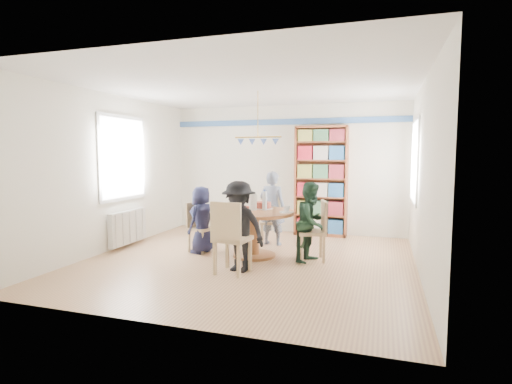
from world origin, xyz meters
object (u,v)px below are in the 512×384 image
at_px(person_left, 202,220).
at_px(person_near, 239,226).
at_px(person_far, 272,208).
at_px(radiator, 128,227).
at_px(chair_right, 317,228).
at_px(bookshelf, 321,182).
at_px(person_right, 312,222).
at_px(dining_table, 254,223).
at_px(chair_near, 230,234).
at_px(chair_far, 270,218).
at_px(chair_left, 198,224).

xyz_separation_m(person_left, person_near, (0.98, -0.82, 0.08)).
bearing_deg(person_left, person_near, 61.71).
bearing_deg(person_far, radiator, 26.49).
height_order(chair_right, bookshelf, bookshelf).
distance_m(person_left, person_right, 1.87).
distance_m(dining_table, person_far, 0.94).
xyz_separation_m(chair_right, person_far, (-0.96, 0.87, 0.16)).
bearing_deg(chair_near, dining_table, 89.15).
relative_size(radiator, person_near, 0.77).
bearing_deg(person_right, chair_near, 154.69).
xyz_separation_m(chair_far, person_left, (-0.90, -1.10, 0.10)).
height_order(chair_far, chair_near, chair_near).
bearing_deg(person_left, chair_far, 152.60).
height_order(person_right, person_near, person_near).
bearing_deg(person_left, radiator, -79.86).
distance_m(dining_table, person_near, 0.86).
bearing_deg(person_near, person_right, 58.04).
height_order(chair_right, chair_far, chair_right).
relative_size(chair_right, chair_far, 1.12).
relative_size(dining_table, chair_near, 1.27).
relative_size(chair_right, person_near, 0.73).
relative_size(chair_right, bookshelf, 0.42).
bearing_deg(chair_right, dining_table, -176.77).
distance_m(chair_right, chair_far, 1.45).
bearing_deg(chair_right, bookshelf, 96.83).
bearing_deg(chair_left, person_near, -40.05).
height_order(chair_near, person_far, person_far).
height_order(chair_left, person_near, person_near).
height_order(radiator, chair_left, chair_left).
xyz_separation_m(chair_near, person_left, (-0.91, 1.02, 0.00)).
relative_size(radiator, chair_left, 1.18).
distance_m(person_right, bookshelf, 2.14).
bearing_deg(chair_near, person_right, 46.82).
bearing_deg(person_left, chair_right, 104.45).
height_order(chair_near, person_left, person_left).
bearing_deg(chair_right, person_right, -127.51).
bearing_deg(person_near, person_far, 105.36).
relative_size(radiator, dining_table, 0.77).
xyz_separation_m(dining_table, chair_near, (-0.02, -1.05, 0.01)).
xyz_separation_m(person_right, bookshelf, (-0.17, 2.08, 0.48)).
bearing_deg(chair_left, chair_near, -47.33).
distance_m(radiator, bookshelf, 3.86).
xyz_separation_m(chair_left, person_near, (1.08, -0.91, 0.18)).
bearing_deg(bookshelf, person_left, -129.21).
xyz_separation_m(chair_right, chair_near, (-1.02, -1.11, 0.04)).
bearing_deg(person_left, dining_table, 103.86).
xyz_separation_m(person_near, bookshelf, (0.72, 2.90, 0.45)).
height_order(dining_table, chair_near, chair_near).
xyz_separation_m(radiator, chair_left, (1.39, 0.05, 0.11)).
bearing_deg(bookshelf, person_far, -122.75).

